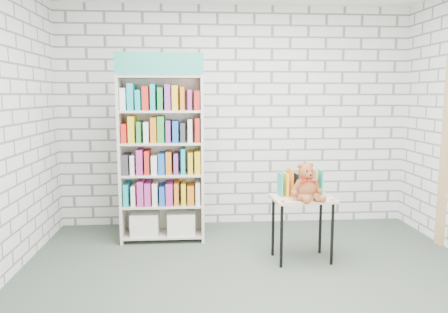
{
  "coord_description": "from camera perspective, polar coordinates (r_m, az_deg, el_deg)",
  "views": [
    {
      "loc": [
        -0.57,
        -3.63,
        1.68
      ],
      "look_at": [
        -0.23,
        0.95,
        1.03
      ],
      "focal_mm": 35.0,
      "sensor_mm": 36.0,
      "label": 1
    }
  ],
  "objects": [
    {
      "name": "ground",
      "position": [
        4.04,
        4.4,
        -16.58
      ],
      "size": [
        4.5,
        4.5,
        0.0
      ],
      "primitive_type": "plane",
      "color": "#3D483D",
      "rests_on": "ground"
    },
    {
      "name": "bookshelf",
      "position": [
        5.05,
        -8.09,
        -0.12
      ],
      "size": [
        0.95,
        0.37,
        2.13
      ],
      "color": "beige",
      "rests_on": "ground"
    },
    {
      "name": "door_trim",
      "position": [
        5.4,
        26.93,
        0.44
      ],
      "size": [
        0.05,
        0.12,
        2.1
      ],
      "primitive_type": "cube",
      "color": "tan",
      "rests_on": "ground"
    },
    {
      "name": "table_books",
      "position": [
        4.56,
        9.88,
        -3.42
      ],
      "size": [
        0.44,
        0.22,
        0.25
      ],
      "color": "teal",
      "rests_on": "display_table"
    },
    {
      "name": "display_table",
      "position": [
        4.51,
        10.21,
        -6.4
      ],
      "size": [
        0.64,
        0.46,
        0.66
      ],
      "color": "tan",
      "rests_on": "ground"
    },
    {
      "name": "room_shell",
      "position": [
        3.67,
        4.7,
        9.62
      ],
      "size": [
        4.52,
        4.02,
        2.81
      ],
      "color": "silver",
      "rests_on": "ground"
    },
    {
      "name": "teddy_bear",
      "position": [
        4.37,
        10.72,
        -3.68
      ],
      "size": [
        0.33,
        0.33,
        0.37
      ],
      "color": "brown",
      "rests_on": "display_table"
    }
  ]
}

